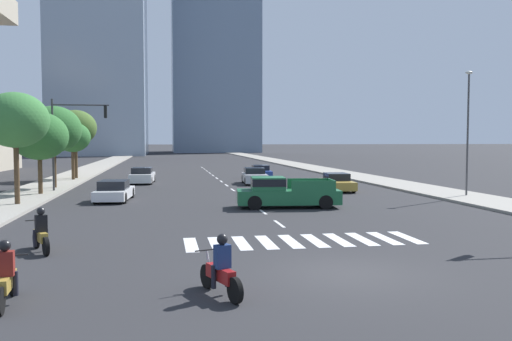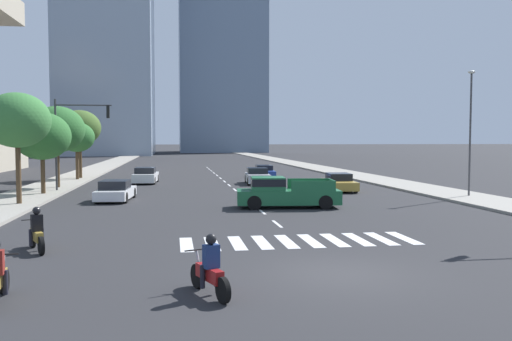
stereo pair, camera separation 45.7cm
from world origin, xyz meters
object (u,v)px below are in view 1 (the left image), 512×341
at_px(motorcycle_third, 7,279).
at_px(street_tree_fourth, 72,137).
at_px(sedan_white_0, 142,176).
at_px(sedan_white_2, 114,191).
at_px(street_tree_second, 39,136).
at_px(motorcycle_trailing, 41,234).
at_px(street_tree_third, 54,129).
at_px(sedan_blue_3, 261,172).
at_px(street_tree_nearest, 15,120).
at_px(sedan_silver_1, 254,176).
at_px(sedan_gold_4, 337,183).
at_px(motorcycle_lead, 221,271).
at_px(street_lamp_east, 468,124).
at_px(street_tree_fifth, 75,128).
at_px(traffic_signal_far, 73,129).
at_px(pickup_truck, 283,193).

distance_m(motorcycle_third, street_tree_fourth, 37.24).
bearing_deg(sedan_white_0, sedan_white_2, 178.33).
bearing_deg(sedan_white_0, street_tree_second, 149.53).
xyz_separation_m(motorcycle_third, street_tree_fourth, (-4.52, 36.81, 3.31)).
xyz_separation_m(motorcycle_trailing, sedan_white_2, (1.03, 14.68, -0.01)).
relative_size(motorcycle_trailing, motorcycle_third, 0.91).
relative_size(sedan_white_0, street_tree_third, 0.74).
relative_size(sedan_blue_3, street_tree_nearest, 0.74).
xyz_separation_m(sedan_silver_1, street_tree_second, (-15.43, -7.16, 3.30)).
height_order(street_tree_second, street_tree_fourth, street_tree_second).
xyz_separation_m(sedan_gold_4, street_tree_fourth, (-20.34, 12.43, 3.32)).
height_order(motorcycle_lead, sedan_gold_4, motorcycle_lead).
relative_size(motorcycle_lead, street_lamp_east, 0.25).
bearing_deg(street_tree_fourth, street_tree_fifth, 90.00).
distance_m(sedan_white_2, sedan_gold_4, 15.82).
relative_size(motorcycle_trailing, sedan_silver_1, 0.43).
height_order(motorcycle_third, sedan_white_0, motorcycle_third).
bearing_deg(street_tree_nearest, motorcycle_trailing, -72.61).
distance_m(sedan_silver_1, street_tree_fifth, 17.55).
height_order(sedan_gold_4, street_tree_nearest, street_tree_nearest).
xyz_separation_m(motorcycle_lead, motorcycle_trailing, (-5.31, 5.89, 0.00)).
distance_m(traffic_signal_far, street_tree_fifth, 12.35).
xyz_separation_m(pickup_truck, sedan_blue_3, (2.73, 21.87, -0.23)).
relative_size(motorcycle_trailing, sedan_white_2, 0.42).
bearing_deg(street_tree_third, motorcycle_lead, -72.11).
relative_size(sedan_white_2, street_tree_third, 0.76).
bearing_deg(motorcycle_lead, sedan_gold_4, -44.91).
bearing_deg(street_tree_second, street_tree_fourth, 90.00).
height_order(pickup_truck, street_tree_fourth, street_tree_fourth).
xyz_separation_m(sedan_silver_1, sedan_white_2, (-10.42, -10.79, -0.05)).
xyz_separation_m(motorcycle_trailing, street_lamp_east, (23.01, 12.74, 4.10)).
distance_m(motorcycle_lead, motorcycle_trailing, 7.93).
relative_size(sedan_silver_1, street_tree_second, 0.83).
height_order(sedan_blue_3, street_tree_second, street_tree_second).
relative_size(motorcycle_lead, street_tree_fourth, 0.39).
bearing_deg(motorcycle_third, sedan_white_2, -6.21).
relative_size(sedan_silver_1, sedan_blue_3, 0.98).
distance_m(sedan_white_2, street_tree_second, 7.03).
bearing_deg(street_tree_third, street_lamp_east, -20.61).
xyz_separation_m(motorcycle_trailing, pickup_truck, (10.37, 9.78, 0.23)).
relative_size(motorcycle_third, street_tree_second, 0.40).
bearing_deg(street_tree_fourth, street_lamp_east, -34.11).
height_order(motorcycle_lead, street_lamp_east, street_lamp_east).
distance_m(sedan_silver_1, street_lamp_east, 17.67).
relative_size(sedan_white_2, street_tree_fifth, 0.73).
xyz_separation_m(street_lamp_east, street_tree_fifth, (-27.00, 19.98, 0.09)).
xyz_separation_m(motorcycle_third, street_lamp_east, (22.48, 18.53, 4.10)).
bearing_deg(street_tree_nearest, street_tree_fourth, 90.00).
bearing_deg(street_tree_nearest, street_tree_second, 90.00).
bearing_deg(sedan_silver_1, sedan_white_0, -98.32).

